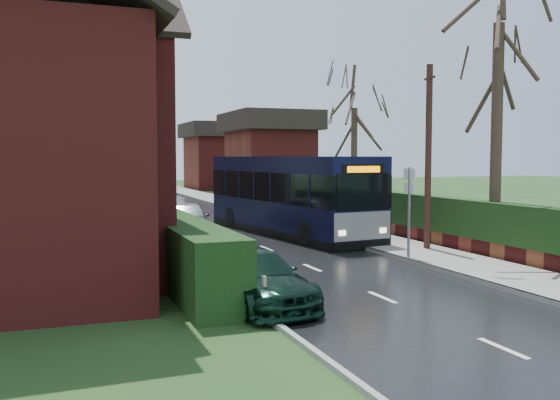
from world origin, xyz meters
name	(u,v)px	position (x,y,z in m)	size (l,w,h in m)	color
ground	(343,282)	(0.00, 0.00, 0.00)	(140.00, 140.00, 0.00)	#2F4E21
road	(234,235)	(0.00, 10.00, 0.01)	(6.00, 100.00, 0.02)	black
pavement	(329,229)	(4.25, 10.00, 0.07)	(2.50, 100.00, 0.14)	slate
kerb_right	(304,231)	(3.05, 10.00, 0.07)	(0.12, 100.00, 0.14)	gray
kerb_left	(159,238)	(-3.05, 10.00, 0.05)	(0.12, 100.00, 0.10)	gray
front_hedge	(157,234)	(-3.90, 5.00, 0.80)	(1.20, 16.00, 1.60)	black
picket_fence	(182,244)	(-3.15, 5.00, 0.45)	(0.10, 16.00, 0.90)	tan
right_wall_hedge	(362,206)	(5.80, 10.00, 1.02)	(0.60, 50.00, 1.80)	maroon
bus	(289,196)	(2.21, 9.56, 1.59)	(3.75, 10.76, 3.20)	black
car_silver	(186,219)	(-2.04, 9.74, 0.75)	(1.76, 4.38, 1.49)	#A5A5AA
car_green	(254,278)	(-2.90, -1.60, 0.59)	(1.64, 4.04, 1.17)	black
car_distant	(144,187)	(0.35, 38.30, 0.64)	(1.36, 3.91, 1.29)	black
bus_stop_sign	(409,200)	(3.20, 2.04, 1.90)	(0.18, 0.43, 2.88)	slate
telegraph_pole	(428,158)	(4.80, 3.46, 3.14)	(0.23, 0.80, 6.21)	#321A16
tree_right_near	(500,7)	(6.00, 1.59, 7.75)	(4.80, 4.80, 10.37)	#34271F
tree_right_far	(355,100)	(6.00, 11.17, 5.75)	(3.99, 3.99, 7.70)	#382B21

